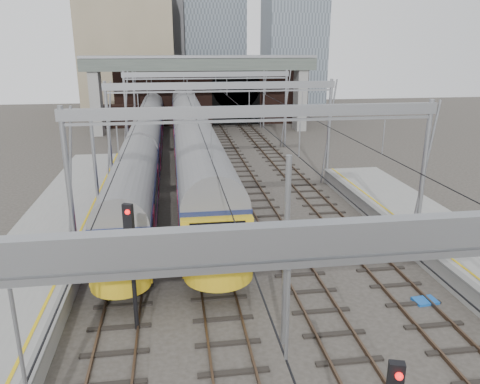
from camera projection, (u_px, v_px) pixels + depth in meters
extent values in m
plane|color=#38332D|center=(297.00, 380.00, 15.13)|extent=(160.00, 160.00, 0.00)
cube|color=slate|center=(49.00, 329.00, 16.06)|extent=(0.35, 55.00, 0.12)
cube|color=gold|center=(34.00, 328.00, 15.97)|extent=(0.12, 55.00, 0.01)
cube|color=#4C3828|center=(126.00, 223.00, 28.35)|extent=(0.08, 80.00, 0.16)
cube|color=#4C3828|center=(150.00, 221.00, 28.54)|extent=(0.08, 80.00, 0.16)
cube|color=black|center=(138.00, 223.00, 28.47)|extent=(2.40, 80.00, 0.14)
cube|color=#4C3828|center=(192.00, 219.00, 28.89)|extent=(0.08, 80.00, 0.16)
cube|color=#4C3828|center=(215.00, 218.00, 29.09)|extent=(0.08, 80.00, 0.16)
cube|color=black|center=(203.00, 220.00, 29.02)|extent=(2.40, 80.00, 0.14)
cube|color=#4C3828|center=(255.00, 216.00, 29.44)|extent=(0.08, 80.00, 0.16)
cube|color=#4C3828|center=(278.00, 215.00, 29.64)|extent=(0.08, 80.00, 0.16)
cube|color=black|center=(267.00, 217.00, 29.57)|extent=(2.40, 80.00, 0.14)
cube|color=#4C3828|center=(317.00, 213.00, 29.99)|extent=(0.08, 80.00, 0.16)
cube|color=#4C3828|center=(338.00, 212.00, 30.19)|extent=(0.08, 80.00, 0.16)
cube|color=black|center=(327.00, 213.00, 30.11)|extent=(2.40, 80.00, 0.14)
cube|color=gray|center=(417.00, 232.00, 7.19)|extent=(16.80, 0.28, 0.50)
cylinder|color=gray|center=(70.00, 198.00, 20.36)|extent=(0.24, 0.24, 8.00)
cylinder|color=gray|center=(422.00, 183.00, 22.61)|extent=(0.24, 0.24, 8.00)
cube|color=gray|center=(256.00, 111.00, 20.41)|extent=(16.80, 0.28, 0.50)
cylinder|color=gray|center=(109.00, 138.00, 33.58)|extent=(0.24, 0.24, 8.00)
cylinder|color=gray|center=(329.00, 132.00, 35.83)|extent=(0.24, 0.24, 8.00)
cube|color=gray|center=(222.00, 86.00, 33.63)|extent=(16.80, 0.28, 0.50)
cylinder|color=gray|center=(126.00, 112.00, 46.80)|extent=(0.24, 0.24, 8.00)
cylinder|color=gray|center=(286.00, 109.00, 49.06)|extent=(0.24, 0.24, 8.00)
cube|color=gray|center=(207.00, 74.00, 46.85)|extent=(16.80, 0.28, 0.50)
cylinder|color=gray|center=(134.00, 99.00, 58.14)|extent=(0.24, 0.24, 8.00)
cylinder|color=gray|center=(264.00, 97.00, 60.39)|extent=(0.24, 0.24, 8.00)
cube|color=gray|center=(200.00, 69.00, 58.19)|extent=(16.80, 0.28, 0.50)
cube|color=black|center=(132.00, 134.00, 26.83)|extent=(0.03, 80.00, 0.03)
cube|color=black|center=(201.00, 132.00, 27.38)|extent=(0.03, 80.00, 0.03)
cube|color=black|center=(268.00, 131.00, 27.92)|extent=(0.03, 80.00, 0.03)
cube|color=black|center=(332.00, 129.00, 28.47)|extent=(0.03, 80.00, 0.03)
cube|color=black|center=(213.00, 91.00, 63.16)|extent=(26.00, 2.00, 9.00)
cube|color=black|center=(236.00, 106.00, 63.18)|extent=(6.50, 0.10, 5.20)
cylinder|color=black|center=(236.00, 86.00, 62.40)|extent=(6.50, 0.10, 6.50)
cube|color=black|center=(123.00, 116.00, 61.47)|extent=(6.00, 1.50, 3.00)
cube|color=gray|center=(96.00, 101.00, 55.63)|extent=(1.20, 2.50, 8.20)
cube|color=gray|center=(300.00, 97.00, 59.06)|extent=(1.20, 2.50, 8.20)
cube|color=#59645A|center=(200.00, 64.00, 56.12)|extent=(28.00, 3.00, 1.40)
cube|color=gray|center=(200.00, 57.00, 55.85)|extent=(28.00, 3.00, 0.30)
cube|color=tan|center=(128.00, 41.00, 72.79)|extent=(14.00, 12.00, 22.00)
cube|color=#4C5660|center=(213.00, 11.00, 78.89)|extent=(10.00, 10.00, 32.00)
cube|color=gray|center=(178.00, 53.00, 87.71)|extent=(18.00, 14.00, 18.00)
cube|color=black|center=(187.00, 136.00, 54.07)|extent=(2.42, 71.58, 0.70)
cube|color=#16244F|center=(187.00, 119.00, 53.47)|extent=(3.08, 71.58, 2.75)
cylinder|color=slate|center=(186.00, 107.00, 53.06)|extent=(3.02, 71.08, 3.02)
cube|color=black|center=(187.00, 115.00, 53.34)|extent=(3.10, 70.38, 0.82)
cube|color=#BB3A6D|center=(187.00, 125.00, 53.70)|extent=(3.10, 70.58, 0.13)
cube|color=gold|center=(218.00, 247.00, 19.56)|extent=(3.02, 0.60, 2.55)
cube|color=black|center=(218.00, 235.00, 19.20)|extent=(2.31, 0.08, 1.10)
cube|color=black|center=(147.00, 166.00, 40.68)|extent=(2.02, 44.77, 0.70)
cube|color=#16244F|center=(146.00, 146.00, 40.14)|extent=(2.56, 44.77, 2.29)
cylinder|color=slate|center=(145.00, 132.00, 39.80)|extent=(2.51, 44.27, 2.51)
cube|color=black|center=(145.00, 141.00, 40.03)|extent=(2.58, 43.57, 0.69)
cube|color=#BB3A6D|center=(146.00, 153.00, 40.33)|extent=(2.58, 43.77, 0.11)
cube|color=gold|center=(120.00, 261.00, 18.89)|extent=(2.51, 0.60, 2.09)
cube|color=black|center=(118.00, 250.00, 18.56)|extent=(1.92, 0.08, 0.92)
cylinder|color=black|center=(133.00, 270.00, 17.14)|extent=(0.17, 0.17, 4.95)
cube|color=black|center=(128.00, 216.00, 16.32)|extent=(0.40, 0.32, 0.93)
sphere|color=red|center=(127.00, 212.00, 16.15)|extent=(0.19, 0.19, 0.19)
cube|color=black|center=(395.00, 380.00, 9.26)|extent=(0.35, 0.26, 0.80)
sphere|color=red|center=(399.00, 376.00, 9.10)|extent=(0.16, 0.16, 0.16)
cube|color=#1756B2|center=(219.00, 248.00, 24.87)|extent=(0.81, 0.57, 0.09)
cube|color=#1756B2|center=(425.00, 301.00, 19.72)|extent=(1.01, 0.76, 0.11)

